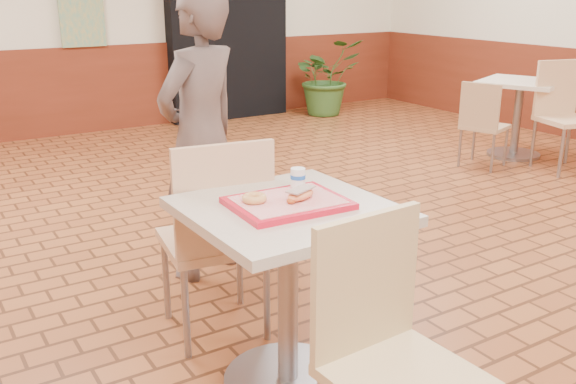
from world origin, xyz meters
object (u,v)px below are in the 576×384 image
chair_second_left (483,121)px  potted_plant (326,77)px  long_john_donut (300,195)px  second_table (519,105)px  serving_tray (288,203)px  paper_cup (298,177)px  main_table (288,267)px  chair_main_front (388,346)px  chair_second_front (563,110)px  ring_donut (254,198)px  chair_main_back (218,230)px  customer (201,136)px

chair_second_left → potted_plant: size_ratio=0.82×
long_john_donut → second_table: 4.58m
serving_tray → paper_cup: size_ratio=5.61×
main_table → potted_plant: size_ratio=0.83×
chair_main_front → chair_second_front: 4.65m
main_table → second_table: 4.59m
ring_donut → chair_second_front: bearing=20.5°
potted_plant → paper_cup: bearing=-126.4°
main_table → paper_cup: (0.13, 0.13, 0.34)m
chair_main_front → long_john_donut: chair_main_front is taller
chair_main_back → chair_second_front: size_ratio=1.01×
customer → chair_main_front: bearing=59.8°
main_table → customer: 1.31m
chair_main_front → serving_tray: size_ratio=2.14×
serving_tray → paper_cup: bearing=44.5°
customer → second_table: 3.98m
chair_main_front → ring_donut: bearing=95.4°
chair_main_back → paper_cup: bearing=126.1°
main_table → long_john_donut: 0.32m
chair_main_back → customer: 0.84m
paper_cup → customer: bearing=86.8°
main_table → paper_cup: bearing=44.5°
customer → chair_second_front: size_ratio=1.68×
main_table → chair_second_left: (3.41, 2.01, -0.10)m
chair_second_front → serving_tray: bearing=-143.3°
customer → chair_second_front: (3.85, 0.35, -0.28)m
potted_plant → chair_main_front: bearing=-123.4°
main_table → serving_tray: bearing=0.0°
main_table → chair_second_front: chair_second_front is taller
customer → long_john_donut: bearing=59.4°
paper_cup → chair_second_left: (3.28, 1.88, -0.44)m
customer → ring_donut: (-0.32, -1.21, 0.03)m
main_table → potted_plant: bearing=53.4°
main_table → chair_second_left: bearing=30.5°
main_table → chair_second_left: 3.96m
chair_second_left → chair_main_back: bearing=93.9°
paper_cup → second_table: size_ratio=0.10×
chair_main_back → chair_second_left: chair_main_back is taller
chair_main_front → second_table: chair_main_front is taller
chair_main_back → chair_second_front: 4.25m
chair_second_front → ring_donut: bearing=-144.4°
chair_main_back → long_john_donut: (0.11, -0.54, 0.31)m
long_john_donut → paper_cup: size_ratio=2.03×
ring_donut → chair_main_back: bearing=83.3°
long_john_donut → second_table: (4.03, 2.16, -0.36)m
ring_donut → potted_plant: size_ratio=0.10×
main_table → chair_second_front: (4.04, 1.61, 0.01)m
potted_plant → main_table: bearing=-126.6°
paper_cup → chair_main_front: bearing=-100.8°
customer → potted_plant: size_ratio=1.68×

